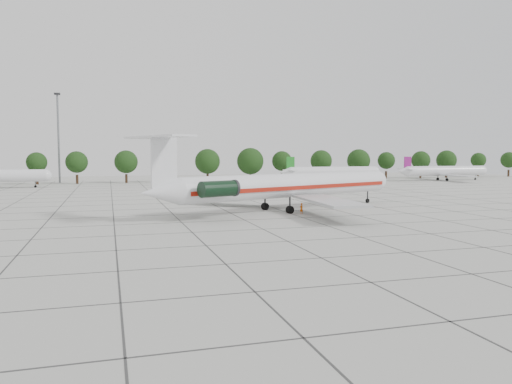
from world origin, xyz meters
TOP-DOWN VIEW (x-y plane):
  - ground at (0.00, 0.00)m, footprint 260.00×260.00m
  - apron_joints at (0.00, 15.00)m, footprint 170.00×170.00m
  - main_airliner at (7.56, 7.67)m, footprint 44.12×33.36m
  - ground_crew at (9.28, 3.77)m, footprint 0.67×0.57m
  - bg_airliner_d at (46.73, 73.11)m, footprint 28.24×27.20m
  - bg_airliner_e at (83.19, 70.17)m, footprint 28.24×27.20m
  - tree_line at (-11.68, 85.00)m, footprint 249.86×8.44m
  - floodlight_mast at (-30.00, 92.00)m, footprint 1.60×1.60m

SIDE VIEW (x-z plane):
  - ground at x=0.00m, z-range 0.00..0.00m
  - apron_joints at x=0.00m, z-range 0.00..0.02m
  - ground_crew at x=9.28m, z-range 0.00..1.54m
  - bg_airliner_d at x=46.73m, z-range -0.79..6.61m
  - bg_airliner_e at x=83.19m, z-range -0.79..6.61m
  - main_airliner at x=7.56m, z-range -1.57..9.13m
  - tree_line at x=-11.68m, z-range 0.87..11.09m
  - floodlight_mast at x=-30.00m, z-range 1.56..27.01m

